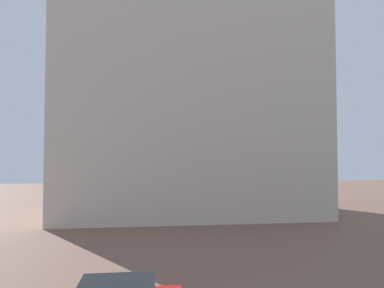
% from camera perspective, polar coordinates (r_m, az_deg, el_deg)
% --- Properties ---
extents(landmark_building, '(23.01, 12.38, 34.59)m').
position_cam_1_polar(landmark_building, '(32.95, 0.03, 9.34)').
color(landmark_building, beige).
rests_on(landmark_building, ground_plane).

